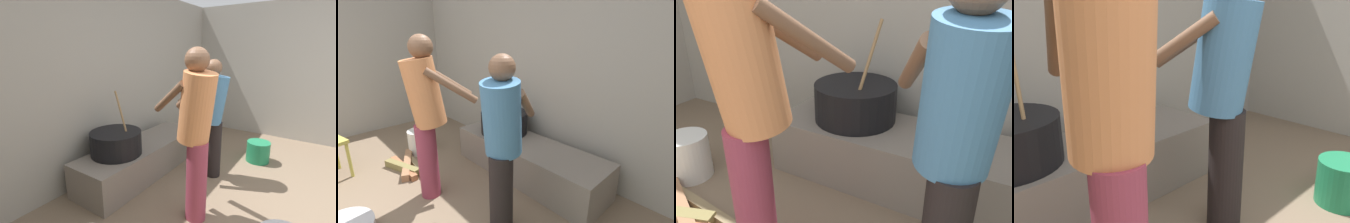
% 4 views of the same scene
% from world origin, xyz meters
% --- Properties ---
extents(hearth_ledge, '(1.94, 0.60, 0.42)m').
position_xyz_m(hearth_ledge, '(0.17, 2.15, 0.21)').
color(hearth_ledge, slate).
rests_on(hearth_ledge, ground_plane).
extents(cook_in_blue_shirt, '(0.59, 0.71, 1.51)m').
position_xyz_m(cook_in_blue_shirt, '(0.60, 1.37, 0.86)').
color(cook_in_blue_shirt, black).
rests_on(cook_in_blue_shirt, ground_plane).
extents(cook_in_orange_shirt, '(0.56, 0.75, 1.65)m').
position_xyz_m(cook_in_orange_shirt, '(-0.25, 1.16, 0.95)').
color(cook_in_orange_shirt, '#8C3347').
rests_on(cook_in_orange_shirt, ground_plane).
extents(bucket_green_plastic, '(0.33, 0.33, 0.30)m').
position_xyz_m(bucket_green_plastic, '(1.37, 0.95, 0.15)').
color(bucket_green_plastic, '#1E7A4C').
rests_on(bucket_green_plastic, ground_plane).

